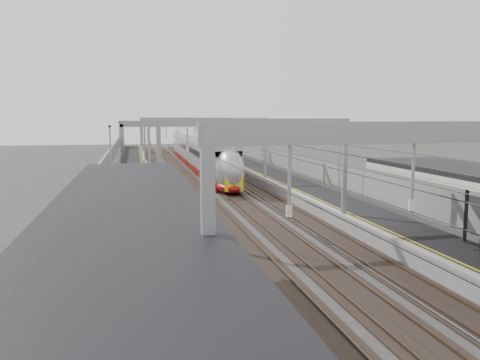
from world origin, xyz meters
name	(u,v)px	position (x,y,z in m)	size (l,w,h in m)	color
platform_left	(133,183)	(-8.00, 45.00, 0.50)	(4.00, 120.00, 1.00)	black
platform_right	(272,178)	(8.00, 45.00, 0.50)	(4.00, 120.00, 1.00)	black
tracks	(205,184)	(0.00, 45.00, 0.05)	(11.40, 140.00, 0.20)	black
overhead_line	(197,129)	(0.00, 51.62, 6.14)	(13.00, 140.00, 6.60)	gray
canopy_left	(126,234)	(-8.02, 2.99, 5.09)	(4.40, 30.00, 4.24)	black
overbridge	(169,128)	(0.00, 100.00, 5.31)	(22.00, 2.20, 6.90)	gray
wall_left	(103,173)	(-11.20, 45.00, 1.60)	(0.30, 120.00, 3.20)	gray
wall_right	(298,169)	(11.20, 45.00, 1.60)	(0.30, 120.00, 3.20)	gray
train	(199,155)	(1.50, 60.49, 2.23)	(2.89, 52.64, 4.56)	maroon
signal_green	(150,148)	(-5.20, 73.91, 2.42)	(0.32, 0.32, 3.48)	black
signal_red_near	(200,148)	(3.20, 71.75, 2.42)	(0.32, 0.32, 3.48)	black
signal_red_far	(216,149)	(5.40, 68.40, 2.42)	(0.32, 0.32, 3.48)	black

